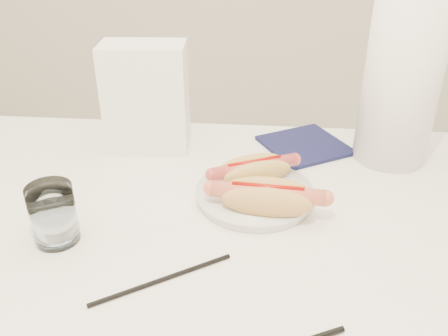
# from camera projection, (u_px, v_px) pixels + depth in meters

# --- Properties ---
(table) EXTENTS (1.20, 0.80, 0.75)m
(table) POSITION_uv_depth(u_px,v_px,m) (211.00, 263.00, 0.76)
(table) COLOR white
(table) RESTS_ON ground
(plate) EXTENTS (0.23, 0.23, 0.02)m
(plate) POSITION_uv_depth(u_px,v_px,m) (255.00, 196.00, 0.81)
(plate) COLOR white
(plate) RESTS_ON table
(hotdog_left) EXTENTS (0.15, 0.11, 0.04)m
(hotdog_left) POSITION_uv_depth(u_px,v_px,m) (254.00, 170.00, 0.83)
(hotdog_left) COLOR tan
(hotdog_left) RESTS_ON plate
(hotdog_right) EXTENTS (0.18, 0.08, 0.05)m
(hotdog_right) POSITION_uv_depth(u_px,v_px,m) (267.00, 197.00, 0.75)
(hotdog_right) COLOR tan
(hotdog_right) RESTS_ON plate
(water_glass) EXTENTS (0.07, 0.07, 0.09)m
(water_glass) POSITION_uv_depth(u_px,v_px,m) (53.00, 214.00, 0.70)
(water_glass) COLOR silver
(water_glass) RESTS_ON table
(chopstick_near) EXTENTS (0.17, 0.12, 0.01)m
(chopstick_near) POSITION_uv_depth(u_px,v_px,m) (163.00, 279.00, 0.64)
(chopstick_near) COLOR black
(chopstick_near) RESTS_ON table
(napkin_box) EXTENTS (0.16, 0.10, 0.21)m
(napkin_box) POSITION_uv_depth(u_px,v_px,m) (146.00, 98.00, 0.93)
(napkin_box) COLOR white
(napkin_box) RESTS_ON table
(navy_napkin) EXTENTS (0.20, 0.20, 0.01)m
(navy_napkin) POSITION_uv_depth(u_px,v_px,m) (305.00, 145.00, 0.98)
(navy_napkin) COLOR #13153C
(navy_napkin) RESTS_ON table
(paper_towel_roll) EXTENTS (0.18, 0.18, 0.31)m
(paper_towel_roll) POSITION_uv_depth(u_px,v_px,m) (402.00, 82.00, 0.87)
(paper_towel_roll) COLOR white
(paper_towel_roll) RESTS_ON table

